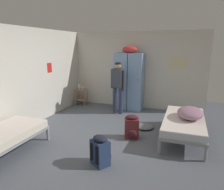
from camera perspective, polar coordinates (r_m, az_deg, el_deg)
name	(u,v)px	position (r m, az deg, el deg)	size (l,w,h in m)	color
ground_plane	(108,137)	(4.98, -1.05, -11.37)	(8.44, 8.44, 0.00)	#565B66
room_backdrop	(85,74)	(6.19, -7.42, 5.70)	(4.50, 5.33, 2.54)	beige
locker_bank	(129,80)	(6.91, 4.70, 4.02)	(0.90, 0.55, 2.07)	#7A9ECC
shelf_unit	(81,95)	(7.57, -8.35, -0.06)	(0.38, 0.30, 0.57)	#99704C
bed_right	(184,122)	(5.06, 19.02, -7.06)	(0.90, 1.90, 0.49)	gray
bedding_heap	(190,113)	(5.03, 20.56, -4.56)	(0.56, 0.77, 0.24)	gray
person_traveler	(118,83)	(6.41, 1.60, 3.30)	(0.49, 0.28, 1.60)	#2D334C
water_bottle	(79,86)	(7.56, -8.90, 2.43)	(0.06, 0.06, 0.23)	white
lotion_bottle	(82,87)	(7.44, -8.10, 2.09)	(0.05, 0.05, 0.17)	beige
backpack_maroon	(132,127)	(4.86, 5.37, -8.74)	(0.38, 0.39, 0.55)	maroon
backpack_navy	(101,151)	(3.84, -3.13, -14.97)	(0.41, 0.41, 0.55)	navy
clothes_pile_grey	(145,126)	(5.51, 8.91, -8.48)	(0.44, 0.46, 0.10)	slate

